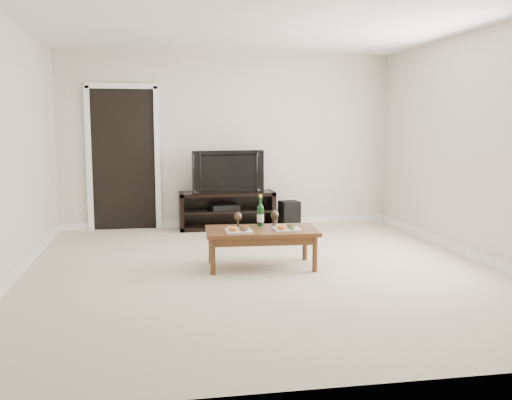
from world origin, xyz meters
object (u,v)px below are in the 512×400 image
object	(u,v)px
subwoofer	(289,214)
coffee_table	(261,248)
media_console	(227,210)
television	(227,171)

from	to	relation	value
subwoofer	coffee_table	size ratio (longest dim) A/B	0.34
media_console	subwoofer	world-z (taller)	media_console
coffee_table	television	bearing A→B (deg)	92.05
television	coffee_table	bearing A→B (deg)	-95.91
subwoofer	coffee_table	world-z (taller)	coffee_table
media_console	coffee_table	bearing A→B (deg)	-87.95
media_console	subwoofer	distance (m)	0.94
media_console	subwoofer	xyz separation A→B (m)	(0.93, -0.09, -0.07)
coffee_table	media_console	bearing A→B (deg)	92.05
media_console	coffee_table	world-z (taller)	media_console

